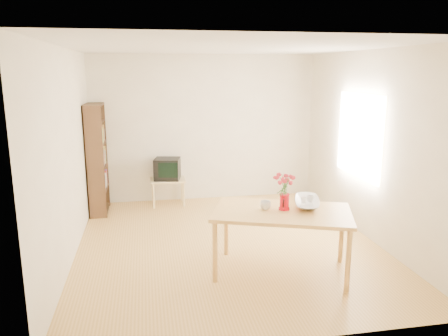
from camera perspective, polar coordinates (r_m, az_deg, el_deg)
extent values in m
plane|color=#B48640|center=(6.06, 0.52, -9.89)|extent=(4.50, 4.50, 0.00)
plane|color=white|center=(5.60, 0.57, 15.50)|extent=(4.50, 4.50, 0.00)
plane|color=beige|center=(7.88, -2.55, 5.19)|extent=(4.00, 0.00, 4.00)
plane|color=beige|center=(3.56, 7.38, -4.13)|extent=(4.00, 0.00, 4.00)
plane|color=beige|center=(5.67, -19.75, 1.52)|extent=(0.00, 4.50, 4.50)
plane|color=beige|center=(6.37, 18.53, 2.76)|extent=(0.00, 4.50, 4.50)
plane|color=white|center=(6.60, 17.20, 4.06)|extent=(0.00, 1.30, 1.30)
cube|color=gold|center=(5.07, 7.62, -5.78)|extent=(1.76, 1.36, 0.04)
cylinder|color=gold|center=(4.92, -1.19, -10.93)|extent=(0.06, 0.06, 0.71)
cylinder|color=gold|center=(4.88, 15.91, -11.65)|extent=(0.06, 0.06, 0.71)
cylinder|color=gold|center=(5.61, 0.28, -7.85)|extent=(0.06, 0.06, 0.71)
cylinder|color=gold|center=(5.58, 15.09, -8.44)|extent=(0.06, 0.06, 0.71)
cube|color=#E3C480|center=(7.70, -7.37, -1.56)|extent=(0.60, 0.45, 0.03)
cylinder|color=#E3C480|center=(7.58, -9.21, -3.66)|extent=(0.04, 0.04, 0.43)
cylinder|color=#E3C480|center=(7.60, -5.28, -3.50)|extent=(0.04, 0.04, 0.43)
cylinder|color=#E3C480|center=(7.93, -9.27, -2.92)|extent=(0.04, 0.04, 0.43)
cylinder|color=#E3C480|center=(7.96, -5.52, -2.76)|extent=(0.04, 0.04, 0.43)
cube|color=#342011|center=(7.10, -16.53, 0.56)|extent=(0.28, 0.02, 1.80)
cube|color=#342011|center=(7.75, -16.03, 1.59)|extent=(0.28, 0.03, 1.80)
cube|color=#342011|center=(7.44, -17.28, 1.06)|extent=(0.02, 0.70, 1.80)
cube|color=#342011|center=(7.64, -15.87, -5.24)|extent=(0.27, 0.65, 0.02)
cube|color=#342011|center=(7.54, -16.04, -2.63)|extent=(0.27, 0.65, 0.02)
cube|color=#342011|center=(7.45, -16.21, 0.19)|extent=(0.27, 0.65, 0.02)
cube|color=#342011|center=(7.38, -16.39, 3.08)|extent=(0.27, 0.65, 0.02)
cube|color=#342011|center=(7.33, -16.57, 5.85)|extent=(0.27, 0.65, 0.02)
cube|color=#342011|center=(7.31, -16.70, 7.87)|extent=(0.27, 0.65, 0.02)
cylinder|color=red|center=(5.08, 7.88, -4.45)|extent=(0.11, 0.11, 0.18)
cylinder|color=red|center=(5.10, 7.85, -5.28)|extent=(0.13, 0.13, 0.02)
cylinder|color=red|center=(5.05, 7.91, -3.44)|extent=(0.11, 0.11, 0.01)
cone|color=red|center=(5.02, 8.27, -3.83)|extent=(0.07, 0.08, 0.06)
torus|color=black|center=(5.12, 7.37, -4.18)|extent=(0.05, 0.10, 0.10)
imported|color=white|center=(5.08, 5.44, -4.86)|extent=(0.15, 0.15, 0.10)
imported|color=white|center=(5.25, 10.85, -2.67)|extent=(0.55, 0.55, 0.41)
imported|color=white|center=(5.25, 10.42, -3.16)|extent=(0.08, 0.08, 0.06)
imported|color=white|center=(5.30, 11.21, -3.01)|extent=(0.09, 0.09, 0.07)
cube|color=black|center=(7.66, -7.41, -0.11)|extent=(0.49, 0.47, 0.37)
cube|color=black|center=(7.72, -7.44, 0.15)|extent=(0.33, 0.27, 0.26)
cube|color=black|center=(7.46, -7.33, -0.29)|extent=(0.33, 0.08, 0.26)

